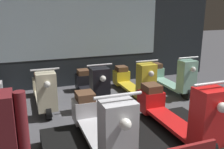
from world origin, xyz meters
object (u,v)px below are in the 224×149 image
at_px(scooter_backrow_1, 44,91).
at_px(scooter_backrow_3, 134,81).
at_px(scooter_display_left, 100,124).
at_px(scooter_backrow_4, 171,77).
at_px(scooter_display_right, 178,111).
at_px(scooter_backrow_2, 92,85).

relative_size(scooter_backrow_1, scooter_backrow_3, 1.00).
bearing_deg(scooter_display_left, scooter_backrow_4, 41.78).
height_order(scooter_display_left, scooter_backrow_3, scooter_display_left).
bearing_deg(scooter_backrow_3, scooter_display_left, -124.05).
distance_m(scooter_display_right, scooter_backrow_3, 2.20).
relative_size(scooter_backrow_1, scooter_backrow_2, 1.00).
bearing_deg(scooter_backrow_4, scooter_display_right, -121.68).
bearing_deg(scooter_backrow_2, scooter_display_left, -103.08).
bearing_deg(scooter_backrow_4, scooter_backrow_3, 180.00).
bearing_deg(scooter_backrow_4, scooter_backrow_2, 180.00).
xyz_separation_m(scooter_display_left, scooter_backrow_3, (1.46, 2.16, -0.22)).
distance_m(scooter_display_left, scooter_backrow_3, 2.61).
xyz_separation_m(scooter_backrow_2, scooter_backrow_4, (1.91, 0.00, 0.00)).
xyz_separation_m(scooter_backrow_1, scooter_backrow_3, (1.91, 0.00, 0.00)).
distance_m(scooter_display_right, scooter_backrow_4, 2.55).
bearing_deg(scooter_backrow_1, scooter_display_right, -54.51).
distance_m(scooter_display_left, scooter_backrow_4, 3.25).
xyz_separation_m(scooter_display_right, scooter_backrow_1, (-1.54, 2.16, -0.22)).
bearing_deg(scooter_display_right, scooter_display_left, 180.00).
relative_size(scooter_backrow_2, scooter_backrow_3, 1.00).
height_order(scooter_backrow_1, scooter_backrow_2, same).
bearing_deg(scooter_backrow_3, scooter_display_right, -99.86).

